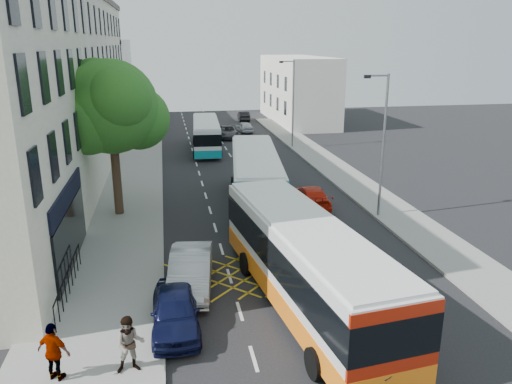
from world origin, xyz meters
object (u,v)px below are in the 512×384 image
street_tree (111,108)px  pedestrian_near (130,344)px  parked_car_blue (175,310)px  parked_car_silver (191,271)px  red_hatchback (310,197)px  distant_car_dark (244,116)px  motorbike (383,382)px  lamp_far (292,99)px  pedestrian_far (54,352)px  bus_mid (256,178)px  lamp_near (382,139)px  bus_near (306,263)px  bus_far (206,135)px  distant_car_silver (245,127)px  distant_car_grey (227,132)px

street_tree → pedestrian_near: size_ratio=4.81×
parked_car_blue → parked_car_silver: parked_car_silver is taller
street_tree → red_hatchback: 12.79m
distant_car_dark → pedestrian_near: bearing=79.5°
red_hatchback → motorbike: bearing=82.4°
lamp_far → pedestrian_far: (-15.37, -32.11, -3.54)m
street_tree → bus_mid: street_tree is taller
lamp_near → bus_near: 11.72m
red_hatchback → distant_car_dark: (1.47, 35.32, -0.05)m
bus_far → lamp_far: bearing=0.8°
parked_car_blue → bus_near: bearing=8.2°
distant_car_dark → distant_car_silver: bearing=84.0°
motorbike → lamp_near: bearing=81.3°
lamp_far → pedestrian_far: size_ratio=4.32×
distant_car_dark → street_tree: bearing=72.0°
lamp_far → red_hatchback: lamp_far is taller
bus_near → bus_far: size_ratio=1.22×
bus_near → lamp_far: bearing=69.6°
pedestrian_far → lamp_near: bearing=-115.1°
red_hatchback → distant_car_dark: bearing=-90.0°
bus_far → parked_car_blue: (-3.72, -30.10, -0.78)m
parked_car_blue → parked_car_silver: 3.01m
street_tree → lamp_near: (14.71, -2.97, -1.68)m
bus_near → motorbike: 5.92m
distant_car_silver → bus_far: bearing=54.9°
bus_far → motorbike: bus_far is taller
red_hatchback → distant_car_silver: red_hatchback is taller
bus_near → distant_car_dark: bus_near is taller
lamp_far → lamp_near: bearing=-90.0°
parked_car_blue → pedestrian_near: (-1.40, -2.39, 0.36)m
motorbike → distant_car_silver: (3.30, 44.22, -0.28)m
street_tree → lamp_far: bearing=49.2°
pedestrian_near → pedestrian_far: pedestrian_far is taller
bus_mid → pedestrian_near: bearing=-105.8°
parked_car_blue → distant_car_silver: (8.77, 39.06, -0.11)m
parked_car_silver → distant_car_grey: bearing=87.1°
bus_mid → parked_car_silver: bearing=-106.7°
lamp_near → pedestrian_near: size_ratio=4.37×
bus_near → street_tree: bearing=115.9°
bus_far → parked_car_blue: bus_far is taller
parked_car_blue → distant_car_grey: bearing=80.4°
bus_far → street_tree: bearing=-107.4°
pedestrian_near → motorbike: bearing=-26.5°
motorbike → distant_car_dark: size_ratio=0.56×
bus_near → parked_car_silver: 4.89m
street_tree → bus_near: street_tree is taller
street_tree → parked_car_silver: 11.78m
bus_near → distant_car_silver: size_ratio=3.54×
distant_car_silver → pedestrian_near: bearing=70.5°
lamp_far → parked_car_blue: bearing=-111.6°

